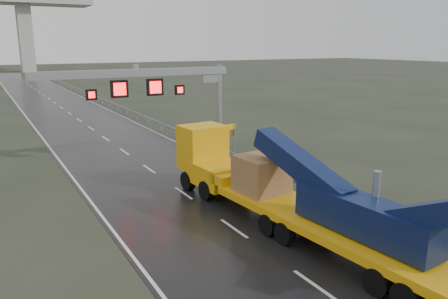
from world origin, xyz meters
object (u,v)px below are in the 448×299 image
heavy_haul_truck (278,188)px  exit_sign_pair (229,133)px  striped_barrier (209,141)px  sign_gantry (164,88)px

heavy_haul_truck → exit_sign_pair: size_ratio=7.79×
striped_barrier → sign_gantry: bearing=-169.9°
sign_gantry → exit_sign_pair: size_ratio=5.71×
exit_sign_pair → sign_gantry: bearing=148.7°
heavy_haul_truck → exit_sign_pair: bearing=65.5°
striped_barrier → exit_sign_pair: bearing=-99.5°
exit_sign_pair → striped_barrier: bearing=75.7°
exit_sign_pair → heavy_haul_truck: bearing=-127.3°
sign_gantry → exit_sign_pair: (5.00, -1.26, -3.79)m
sign_gantry → striped_barrier: size_ratio=12.79×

